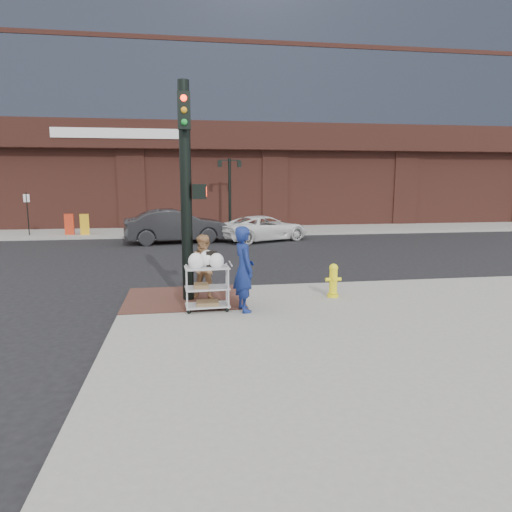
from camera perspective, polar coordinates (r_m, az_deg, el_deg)
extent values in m
plane|color=black|center=(10.34, -5.56, -7.21)|extent=(220.00, 220.00, 0.00)
cube|color=gray|center=(43.97, 8.44, 5.62)|extent=(65.00, 36.00, 0.15)
cube|color=#512F26|center=(11.16, -8.94, -5.21)|extent=(2.80, 2.40, 0.01)
cube|color=#5B2C23|center=(42.76, -1.23, 24.65)|extent=(42.00, 26.00, 28.00)
cylinder|color=black|center=(26.03, -3.30, 7.68)|extent=(0.16, 0.16, 4.00)
cube|color=black|center=(26.04, -3.34, 11.86)|extent=(1.20, 0.06, 0.06)
cube|color=black|center=(25.99, -4.57, 11.41)|extent=(0.22, 0.22, 0.35)
cube|color=black|center=(26.10, -2.11, 11.43)|extent=(0.22, 0.22, 0.35)
cylinder|color=black|center=(26.20, -26.64, 4.73)|extent=(0.05, 0.05, 2.20)
cylinder|color=black|center=(10.70, -8.75, 7.70)|extent=(0.26, 0.26, 5.00)
cube|color=black|center=(10.71, -7.13, 8.00)|extent=(0.32, 0.28, 0.34)
cube|color=#FF260C|center=(10.71, -6.27, 8.02)|extent=(0.02, 0.18, 0.22)
cube|color=black|center=(10.52, -9.00, 17.50)|extent=(0.28, 0.18, 0.80)
imported|color=navy|center=(9.79, -1.52, -1.64)|extent=(0.57, 0.75, 1.85)
imported|color=tan|center=(10.82, -6.38, -1.42)|extent=(0.88, 0.76, 1.55)
imported|color=black|center=(22.06, -9.92, 3.71)|extent=(5.04, 2.38, 1.60)
imported|color=white|center=(22.47, 1.07, 3.49)|extent=(4.90, 3.63, 1.24)
cube|color=#AEAEB4|center=(9.86, -6.16, -1.45)|extent=(0.97, 0.58, 0.03)
cube|color=#AEAEB4|center=(9.96, -6.11, -3.99)|extent=(0.97, 0.58, 0.03)
cube|color=#AEAEB4|center=(10.05, -6.08, -6.13)|extent=(0.97, 0.58, 0.03)
cube|color=black|center=(9.89, -5.59, -0.42)|extent=(0.23, 0.15, 0.33)
cube|color=brown|center=(9.94, -6.84, -3.72)|extent=(0.31, 0.36, 0.08)
cube|color=brown|center=(10.04, -6.08, -5.85)|extent=(0.48, 0.38, 0.07)
cylinder|color=yellow|center=(11.30, 9.58, -4.86)|extent=(0.27, 0.27, 0.08)
cylinder|color=yellow|center=(11.22, 9.63, -3.14)|extent=(0.19, 0.19, 0.60)
sphere|color=yellow|center=(11.15, 9.68, -1.49)|extent=(0.21, 0.21, 0.21)
cylinder|color=yellow|center=(11.21, 9.64, -2.90)|extent=(0.39, 0.09, 0.09)
cube|color=red|center=(25.72, -22.30, 3.70)|extent=(0.51, 0.47, 1.07)
cube|color=gold|center=(25.41, -20.63, 3.73)|extent=(0.51, 0.48, 1.06)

